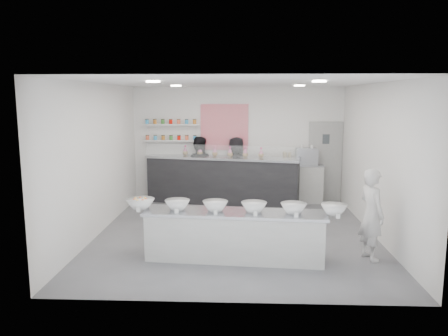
# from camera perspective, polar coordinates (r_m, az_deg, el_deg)

# --- Properties ---
(floor) EXTENTS (6.00, 6.00, 0.00)m
(floor) POSITION_cam_1_polar(r_m,az_deg,el_deg) (8.90, 1.53, -8.58)
(floor) COLOR #515156
(floor) RESTS_ON ground
(ceiling) EXTENTS (6.00, 6.00, 0.00)m
(ceiling) POSITION_cam_1_polar(r_m,az_deg,el_deg) (8.48, 1.62, 11.10)
(ceiling) COLOR white
(ceiling) RESTS_ON floor
(back_wall) EXTENTS (5.50, 0.00, 5.50)m
(back_wall) POSITION_cam_1_polar(r_m,az_deg,el_deg) (11.54, 1.80, 3.13)
(back_wall) COLOR white
(back_wall) RESTS_ON floor
(left_wall) EXTENTS (0.00, 6.00, 6.00)m
(left_wall) POSITION_cam_1_polar(r_m,az_deg,el_deg) (9.03, -16.15, 1.09)
(left_wall) COLOR white
(left_wall) RESTS_ON floor
(right_wall) EXTENTS (0.00, 6.00, 6.00)m
(right_wall) POSITION_cam_1_polar(r_m,az_deg,el_deg) (8.96, 19.45, 0.86)
(right_wall) COLOR white
(right_wall) RESTS_ON floor
(back_door) EXTENTS (0.88, 0.04, 2.10)m
(back_door) POSITION_cam_1_polar(r_m,az_deg,el_deg) (11.77, 13.06, 0.80)
(back_door) COLOR #969693
(back_door) RESTS_ON floor
(pattern_panel) EXTENTS (1.25, 0.03, 1.20)m
(pattern_panel) POSITION_cam_1_polar(r_m,az_deg,el_deg) (11.49, 0.06, 5.35)
(pattern_panel) COLOR red
(pattern_panel) RESTS_ON back_wall
(jar_shelf_lower) EXTENTS (1.45, 0.22, 0.04)m
(jar_shelf_lower) POSITION_cam_1_polar(r_m,az_deg,el_deg) (11.58, -6.91, 3.58)
(jar_shelf_lower) COLOR silver
(jar_shelf_lower) RESTS_ON back_wall
(jar_shelf_upper) EXTENTS (1.45, 0.22, 0.04)m
(jar_shelf_upper) POSITION_cam_1_polar(r_m,az_deg,el_deg) (11.55, -6.95, 5.66)
(jar_shelf_upper) COLOR silver
(jar_shelf_upper) RESTS_ON back_wall
(preserve_jars) EXTENTS (1.45, 0.10, 0.56)m
(preserve_jars) POSITION_cam_1_polar(r_m,az_deg,el_deg) (11.54, -6.95, 4.96)
(preserve_jars) COLOR #F86841
(preserve_jars) RESTS_ON jar_shelf_lower
(downlight_0) EXTENTS (0.24, 0.24, 0.02)m
(downlight_0) POSITION_cam_1_polar(r_m,az_deg,el_deg) (7.64, -9.26, 11.06)
(downlight_0) COLOR white
(downlight_0) RESTS_ON ceiling
(downlight_1) EXTENTS (0.24, 0.24, 0.02)m
(downlight_1) POSITION_cam_1_polar(r_m,az_deg,el_deg) (7.59, 12.33, 10.98)
(downlight_1) COLOR white
(downlight_1) RESTS_ON ceiling
(downlight_2) EXTENTS (0.24, 0.24, 0.02)m
(downlight_2) POSITION_cam_1_polar(r_m,az_deg,el_deg) (10.20, -6.28, 10.61)
(downlight_2) COLOR white
(downlight_2) RESTS_ON ceiling
(downlight_3) EXTENTS (0.24, 0.24, 0.02)m
(downlight_3) POSITION_cam_1_polar(r_m,az_deg,el_deg) (10.16, 9.81, 10.54)
(downlight_3) COLOR white
(downlight_3) RESTS_ON ceiling
(prep_counter) EXTENTS (3.09, 0.93, 0.83)m
(prep_counter) POSITION_cam_1_polar(r_m,az_deg,el_deg) (7.45, 1.37, -8.80)
(prep_counter) COLOR #B1B2AC
(prep_counter) RESTS_ON floor
(back_bar) EXTENTS (4.01, 1.51, 1.22)m
(back_bar) POSITION_cam_1_polar(r_m,az_deg,el_deg) (11.26, -0.21, -1.59)
(back_bar) COLOR black
(back_bar) RESTS_ON floor
(sneeze_guard) EXTENTS (3.81, 0.81, 0.33)m
(sneeze_guard) POSITION_cam_1_polar(r_m,az_deg,el_deg) (10.81, -0.67, 2.13)
(sneeze_guard) COLOR white
(sneeze_guard) RESTS_ON back_bar
(espresso_ledge) EXTENTS (1.34, 0.43, 1.00)m
(espresso_ledge) POSITION_cam_1_polar(r_m,az_deg,el_deg) (11.56, 9.47, -2.00)
(espresso_ledge) COLOR #B1B2AC
(espresso_ledge) RESTS_ON floor
(espresso_machine) EXTENTS (0.55, 0.38, 0.42)m
(espresso_machine) POSITION_cam_1_polar(r_m,az_deg,el_deg) (11.48, 10.71, 1.47)
(espresso_machine) COLOR #93969E
(espresso_machine) RESTS_ON espresso_ledge
(cup_stacks) EXTENTS (0.24, 0.24, 0.32)m
(cup_stacks) POSITION_cam_1_polar(r_m,az_deg,el_deg) (11.42, 8.26, 1.24)
(cup_stacks) COLOR beige
(cup_stacks) RESTS_ON espresso_ledge
(prep_bowls) EXTENTS (3.71, 0.82, 0.17)m
(prep_bowls) POSITION_cam_1_polar(r_m,az_deg,el_deg) (7.31, 1.38, -5.07)
(prep_bowls) COLOR white
(prep_bowls) RESTS_ON prep_counter
(label_cards) EXTENTS (3.31, 0.04, 0.07)m
(label_cards) POSITION_cam_1_polar(r_m,az_deg,el_deg) (6.81, 1.66, -6.59)
(label_cards) COLOR white
(label_cards) RESTS_ON prep_counter
(cookie_bags) EXTENTS (2.13, 0.58, 0.26)m
(cookie_bags) POSITION_cam_1_polar(r_m,az_deg,el_deg) (11.15, -0.22, 2.16)
(cookie_bags) COLOR pink
(cookie_bags) RESTS_ON back_bar
(woman_prep) EXTENTS (0.53, 0.65, 1.55)m
(woman_prep) POSITION_cam_1_polar(r_m,az_deg,el_deg) (7.77, 18.70, -5.75)
(woman_prep) COLOR silver
(woman_prep) RESTS_ON floor
(staff_left) EXTENTS (0.87, 0.70, 1.71)m
(staff_left) POSITION_cam_1_polar(r_m,az_deg,el_deg) (11.51, -3.36, -0.13)
(staff_left) COLOR black
(staff_left) RESTS_ON floor
(staff_right) EXTENTS (0.92, 0.68, 1.71)m
(staff_right) POSITION_cam_1_polar(r_m,az_deg,el_deg) (11.45, 1.58, -0.18)
(staff_right) COLOR black
(staff_right) RESTS_ON floor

